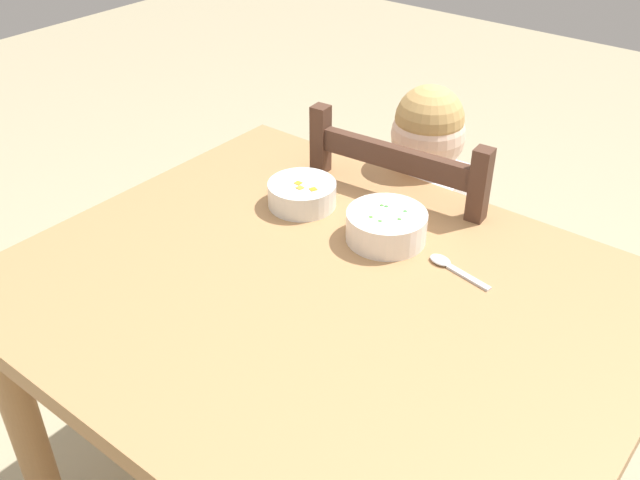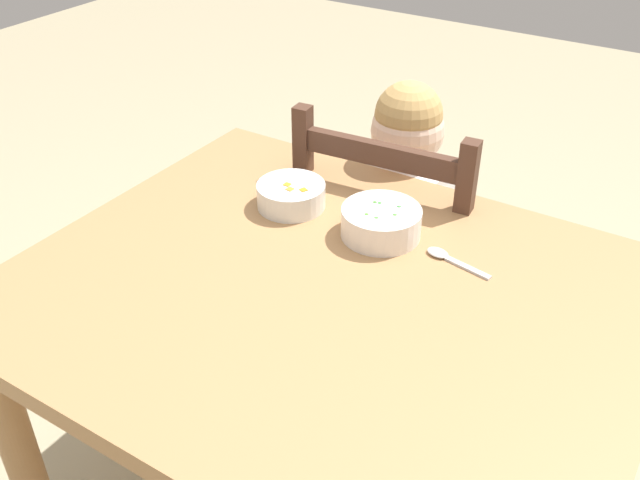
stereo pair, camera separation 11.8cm
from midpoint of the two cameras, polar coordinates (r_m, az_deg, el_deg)
dining_table at (r=1.34m, az=-2.05°, el=-7.91°), size 1.11×0.91×0.75m
dining_chair at (r=1.83m, az=4.23°, el=-2.55°), size 0.45×0.45×0.90m
child_figure at (r=1.73m, az=4.27°, el=2.26°), size 0.32×0.31×0.94m
bowl_of_peas at (r=1.38m, az=2.69°, el=1.36°), size 0.16×0.16×0.06m
bowl_of_carrots at (r=1.49m, az=-4.61°, el=3.59°), size 0.14×0.14×0.05m
spoon at (r=1.34m, az=7.68°, el=-1.45°), size 0.14×0.05×0.01m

